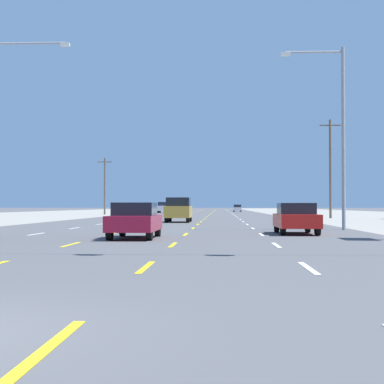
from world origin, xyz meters
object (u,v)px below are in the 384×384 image
suv_far_left_far (164,207)px  streetlight_right_row_0 (338,126)px  hatchback_inner_left_farther (185,208)px  sedan_far_right_mid (296,218)px  suv_center_turn_midfar (179,209)px  hatchback_far_right_farthest (237,208)px  sedan_center_turn_near (135,220)px

suv_far_left_far → streetlight_right_row_0: 79.13m
hatchback_inner_left_farther → sedan_far_right_mid: bearing=-83.5°
sedan_far_right_mid → suv_center_turn_midfar: suv_center_turn_midfar is taller
sedan_far_right_mid → suv_far_left_far: (-13.97, 82.12, 0.27)m
hatchback_inner_left_farther → hatchback_far_right_farthest: bearing=44.5°
suv_far_left_far → hatchback_inner_left_farther: bearing=72.9°
suv_far_left_far → streetlight_right_row_0: (16.88, -77.17, 4.73)m
suv_far_left_far → hatchback_inner_left_farther: suv_far_left_far is taller
sedan_far_right_mid → hatchback_far_right_farthest: hatchback_far_right_farthest is taller
hatchback_inner_left_farther → suv_center_turn_midfar: bearing=-87.1°
suv_far_left_far → suv_center_turn_midfar: bearing=-83.5°
suv_far_left_far → sedan_far_right_mid: bearing=-80.3°
hatchback_inner_left_farther → sedan_center_turn_near: bearing=-87.9°
sedan_center_turn_near → suv_far_left_far: bearing=94.6°
streetlight_right_row_0 → suv_far_left_far: bearing=102.3°
sedan_center_turn_near → hatchback_inner_left_farther: size_ratio=1.15×
suv_far_left_far → hatchback_inner_left_farther: (3.37, 10.93, -0.24)m
hatchback_inner_left_farther → hatchback_far_right_farthest: (10.67, 10.48, 0.00)m
suv_far_left_far → streetlight_right_row_0: streetlight_right_row_0 is taller
sedan_far_right_mid → hatchback_inner_left_farther: hatchback_inner_left_farther is taller
sedan_far_right_mid → streetlight_right_row_0: 7.62m
sedan_center_turn_near → streetlight_right_row_0: 14.41m
sedan_center_turn_near → suv_center_turn_midfar: 24.23m
sedan_center_turn_near → hatchback_far_right_farthest: 107.95m
suv_far_left_far → hatchback_far_right_farthest: bearing=56.8°
suv_far_left_far → hatchback_far_right_farthest: 25.60m
suv_center_turn_midfar → hatchback_far_right_farthest: size_ratio=1.26×
sedan_far_right_mid → streetlight_right_row_0: size_ratio=0.44×
hatchback_inner_left_farther → hatchback_far_right_farthest: 14.95m
sedan_far_right_mid → hatchback_inner_left_farther: size_ratio=1.15×
sedan_center_turn_near → streetlight_right_row_0: size_ratio=0.44×
sedan_far_right_mid → suv_center_turn_midfar: 21.21m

